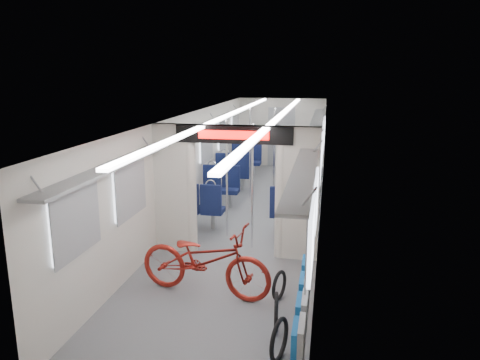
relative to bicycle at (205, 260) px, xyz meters
The scene contains 14 objects.
carriage 3.49m from the bicycle, 87.94° to the left, with size 12.00×12.02×2.31m.
bicycle is the anchor object (origin of this frame).
flip_bench 1.87m from the bicycle, 37.91° to the right, with size 0.12×2.07×0.47m.
bike_hoop_a 1.90m from the bicycle, 49.02° to the right, with size 0.51×0.51×0.05m, color black.
bike_hoop_b 1.41m from the bicycle, 35.19° to the right, with size 0.50×0.50×0.05m, color black.
bike_hoop_c 1.13m from the bicycle, ahead, with size 0.44×0.44×0.05m, color black.
seat_bay_near_left 3.72m from the bicycle, 102.66° to the left, with size 0.90×2.04×1.09m.
seat_bay_near_right 3.85m from the bicycle, 74.09° to the left, with size 0.91×2.07×1.10m.
seat_bay_far_left 7.11m from the bicycle, 96.58° to the left, with size 0.94×2.23×1.15m.
seat_bay_far_right 7.33m from the bicycle, 81.72° to the left, with size 0.95×2.27×1.16m.
stanchion_near_left 2.56m from the bicycle, 94.89° to the left, with size 0.04×0.04×2.30m, color silver.
stanchion_near_right 2.08m from the bicycle, 79.25° to the left, with size 0.04×0.04×2.30m, color silver.
stanchion_far_left 5.44m from the bicycle, 92.64° to the left, with size 0.04×0.04×2.30m, color silver.
stanchion_far_right 5.48m from the bicycle, 86.20° to the left, with size 0.04×0.04×2.30m, color silver.
Camera 1 is at (1.55, -9.72, 3.20)m, focal length 35.00 mm.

